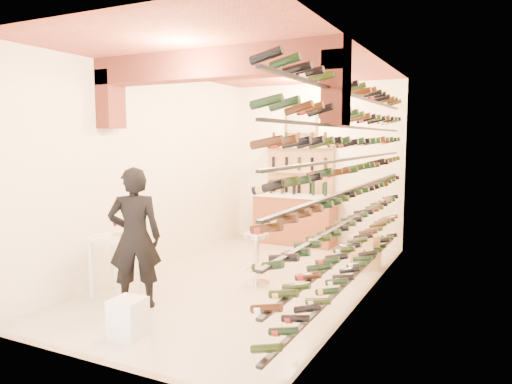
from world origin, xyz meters
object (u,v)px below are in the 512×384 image
wine_rack (350,181)px  back_counter (295,218)px  tasting_table (117,246)px  person (135,238)px  white_stool (128,318)px  chrome_barstool (256,255)px  crate_lower (364,260)px

wine_rack → back_counter: bearing=124.7°
tasting_table → person: bearing=-32.4°
back_counter → white_stool: back_counter is taller
wine_rack → tasting_table: bearing=-153.8°
wine_rack → person: 2.86m
back_counter → chrome_barstool: back_counter is taller
white_stool → crate_lower: size_ratio=0.83×
wine_rack → white_stool: wine_rack is taller
white_stool → crate_lower: white_stool is taller
white_stool → person: (-0.53, 0.76, 0.68)m
white_stool → person: size_ratio=0.23×
back_counter → tasting_table: bearing=-103.4°
back_counter → tasting_table: size_ratio=1.71×
white_stool → chrome_barstool: bearing=79.9°
white_stool → chrome_barstool: size_ratio=0.55×
person → wine_rack: bearing=-179.7°
back_counter → wine_rack: bearing=-55.3°
crate_lower → wine_rack: bearing=-84.7°
person → crate_lower: 3.79m
white_stool → person: 1.15m
back_counter → crate_lower: 2.13m
back_counter → chrome_barstool: bearing=-79.5°
tasting_table → crate_lower: size_ratio=2.00×
person → back_counter: bearing=-131.1°
wine_rack → chrome_barstool: (-1.32, -0.11, -1.11)m
wine_rack → tasting_table: 3.23m
white_stool → chrome_barstool: chrome_barstool is taller
wine_rack → crate_lower: bearing=95.3°
wine_rack → chrome_barstool: size_ratio=7.57×
tasting_table → wine_rack: bearing=18.5°
wine_rack → white_stool: bearing=-126.0°
chrome_barstool → wine_rack: bearing=4.8°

